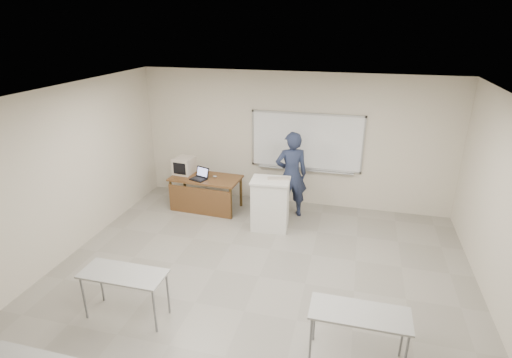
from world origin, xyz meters
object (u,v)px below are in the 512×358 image
(whiteboard, at_px, (306,142))
(keyboard, at_px, (279,178))
(crt_monitor, at_px, (185,166))
(presenter, at_px, (291,175))
(instructor_desk, at_px, (204,187))
(laptop, at_px, (199,176))
(podium, at_px, (270,204))
(mouse, at_px, (215,176))

(whiteboard, xyz_separation_m, keyboard, (-0.35, -1.29, -0.40))
(crt_monitor, height_order, presenter, presenter)
(instructor_desk, relative_size, laptop, 4.62)
(podium, distance_m, crt_monitor, 2.29)
(keyboard, relative_size, presenter, 0.24)
(whiteboard, height_order, laptop, whiteboard)
(instructor_desk, xyz_separation_m, laptop, (-0.10, -0.01, 0.25))
(instructor_desk, bearing_deg, whiteboard, 26.75)
(instructor_desk, height_order, presenter, presenter)
(whiteboard, bearing_deg, mouse, -158.18)
(laptop, bearing_deg, mouse, 49.93)
(laptop, bearing_deg, instructor_desk, 26.61)
(instructor_desk, height_order, crt_monitor, crt_monitor)
(laptop, bearing_deg, whiteboard, 42.82)
(whiteboard, height_order, presenter, whiteboard)
(mouse, bearing_deg, whiteboard, 42.17)
(laptop, bearing_deg, podium, 5.40)
(crt_monitor, bearing_deg, laptop, -23.18)
(instructor_desk, distance_m, presenter, 1.95)
(crt_monitor, xyz_separation_m, mouse, (0.75, -0.08, -0.16))
(crt_monitor, xyz_separation_m, keyboard, (2.30, -0.61, 0.15))
(instructor_desk, bearing_deg, mouse, 42.06)
(podium, relative_size, mouse, 10.66)
(keyboard, bearing_deg, mouse, 146.17)
(mouse, distance_m, presenter, 1.71)
(instructor_desk, xyz_separation_m, podium, (1.60, -0.45, -0.02))
(crt_monitor, xyz_separation_m, laptop, (0.45, -0.25, -0.12))
(instructor_desk, relative_size, keyboard, 3.47)
(whiteboard, xyz_separation_m, instructor_desk, (-2.10, -0.92, -0.92))
(keyboard, bearing_deg, laptop, 154.16)
(mouse, bearing_deg, instructor_desk, -120.62)
(instructor_desk, bearing_deg, podium, -12.63)
(podium, xyz_separation_m, keyboard, (0.15, 0.08, 0.54))
(instructor_desk, height_order, mouse, mouse)
(podium, bearing_deg, crt_monitor, 157.84)
(podium, xyz_separation_m, crt_monitor, (-2.15, 0.69, 0.40))
(keyboard, xyz_separation_m, presenter, (0.15, 0.61, -0.14))
(whiteboard, bearing_deg, keyboard, -105.16)
(crt_monitor, height_order, keyboard, crt_monitor)
(instructor_desk, distance_m, keyboard, 1.86)
(keyboard, bearing_deg, presenter, 61.38)
(instructor_desk, xyz_separation_m, keyboard, (1.75, -0.37, 0.52))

